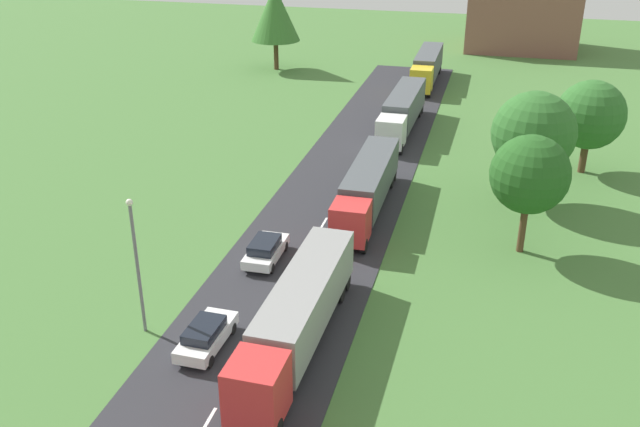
# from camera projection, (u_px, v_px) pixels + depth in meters

# --- Properties ---
(road) EXTENTS (10.00, 140.00, 0.06)m
(road) POSITION_uv_depth(u_px,v_px,m) (210.00, 419.00, 31.78)
(road) COLOR #2B2B30
(road) RESTS_ON ground
(truck_second) EXTENTS (2.72, 14.57, 3.43)m
(truck_second) POSITION_uv_depth(u_px,v_px,m) (298.00, 313.00, 35.91)
(truck_second) COLOR red
(truck_second) RESTS_ON road
(truck_third) EXTENTS (2.58, 14.31, 3.40)m
(truck_third) POSITION_uv_depth(u_px,v_px,m) (368.00, 185.00, 51.37)
(truck_third) COLOR red
(truck_third) RESTS_ON road
(truck_fourth) EXTENTS (2.72, 14.70, 3.61)m
(truck_fourth) POSITION_uv_depth(u_px,v_px,m) (402.00, 110.00, 68.35)
(truck_fourth) COLOR white
(truck_fourth) RESTS_ON road
(truck_fifth) EXTENTS (2.60, 14.31, 3.59)m
(truck_fifth) POSITION_uv_depth(u_px,v_px,m) (427.00, 66.00, 85.01)
(truck_fifth) COLOR yellow
(truck_fifth) RESTS_ON road
(car_third) EXTENTS (1.91, 4.44, 1.49)m
(car_third) POSITION_uv_depth(u_px,v_px,m) (206.00, 335.00, 36.30)
(car_third) COLOR white
(car_third) RESTS_ON road
(car_fourth) EXTENTS (1.93, 4.45, 1.52)m
(car_fourth) POSITION_uv_depth(u_px,v_px,m) (265.00, 250.00, 44.81)
(car_fourth) COLOR white
(car_fourth) RESTS_ON road
(lamppost_second) EXTENTS (0.36, 0.36, 7.82)m
(lamppost_second) POSITION_uv_depth(u_px,v_px,m) (137.00, 260.00, 36.29)
(lamppost_second) COLOR slate
(lamppost_second) RESTS_ON ground
(tree_birch) EXTENTS (6.14, 6.14, 8.66)m
(tree_birch) POSITION_uv_depth(u_px,v_px,m) (534.00, 133.00, 51.06)
(tree_birch) COLOR #513823
(tree_birch) RESTS_ON ground
(tree_maple) EXTENTS (6.30, 6.30, 10.70)m
(tree_maple) POSITION_uv_depth(u_px,v_px,m) (275.00, 13.00, 89.36)
(tree_maple) COLOR #513823
(tree_maple) RESTS_ON ground
(tree_elm) EXTENTS (5.06, 5.06, 7.98)m
(tree_elm) POSITION_uv_depth(u_px,v_px,m) (530.00, 175.00, 44.15)
(tree_elm) COLOR #513823
(tree_elm) RESTS_ON ground
(tree_ash) EXTENTS (5.65, 5.65, 7.82)m
(tree_ash) POSITION_uv_depth(u_px,v_px,m) (590.00, 115.00, 57.18)
(tree_ash) COLOR #513823
(tree_ash) RESTS_ON ground
(distant_building) EXTENTS (15.46, 12.68, 9.05)m
(distant_building) POSITION_uv_depth(u_px,v_px,m) (523.00, 17.00, 102.39)
(distant_building) COLOR brown
(distant_building) RESTS_ON ground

